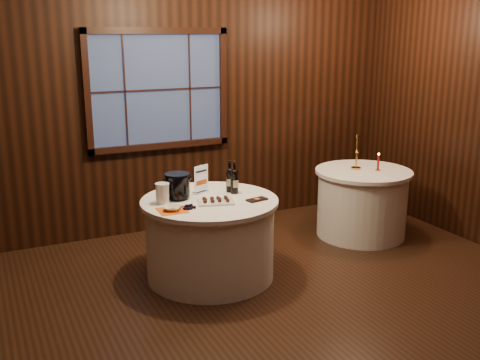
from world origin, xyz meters
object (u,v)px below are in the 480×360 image
sign_stand (201,183)px  port_bottle_left (230,178)px  glass_pitcher (163,193)px  brass_candlestick (356,157)px  chocolate_plate (216,201)px  port_bottle_right (234,180)px  grape_bunch (189,207)px  cracker_bowl (172,208)px  main_table (210,238)px  red_candle (378,164)px  side_table (362,203)px  ice_bucket (178,186)px  chocolate_box (257,200)px

sign_stand → port_bottle_left: size_ratio=0.91×
glass_pitcher → brass_candlestick: bearing=-12.4°
port_bottle_left → brass_candlestick: (1.67, 0.23, 0.01)m
chocolate_plate → brass_candlestick: (1.94, 0.51, 0.12)m
port_bottle_left → port_bottle_right: 0.07m
grape_bunch → chocolate_plate: bearing=13.5°
port_bottle_left → brass_candlestick: size_ratio=0.79×
grape_bunch → cracker_bowl: 0.15m
chocolate_plate → port_bottle_right: bearing=36.4°
main_table → port_bottle_left: port_bottle_left is taller
red_candle → port_bottle_right: bearing=-176.3°
sign_stand → red_candle: (2.11, -0.03, -0.01)m
port_bottle_left → port_bottle_right: size_ratio=0.99×
side_table → sign_stand: 2.05m
chocolate_plate → cracker_bowl: 0.43m
port_bottle_left → grape_bunch: (-0.55, -0.35, -0.11)m
cracker_bowl → brass_candlestick: (2.38, 0.55, 0.12)m
glass_pitcher → red_candle: (2.54, 0.13, -0.01)m
side_table → ice_bucket: (-2.26, -0.16, 0.51)m
chocolate_plate → red_candle: size_ratio=1.80×
main_table → port_bottle_right: size_ratio=4.07×
side_table → grape_bunch: grape_bunch is taller
port_bottle_left → glass_pitcher: size_ratio=1.67×
red_candle → sign_stand: bearing=179.2°
port_bottle_left → ice_bucket: bearing=-154.4°
sign_stand → grape_bunch: (-0.28, -0.43, -0.08)m
glass_pitcher → port_bottle_right: bearing=-18.8°
side_table → red_candle: red_candle is taller
main_table → brass_candlestick: bearing=11.0°
side_table → grape_bunch: 2.36m
sign_stand → glass_pitcher: sign_stand is taller
port_bottle_left → chocolate_plate: 0.40m
cracker_bowl → red_candle: red_candle is taller
main_table → cracker_bowl: (-0.42, -0.17, 0.41)m
grape_bunch → ice_bucket: bearing=86.9°
side_table → glass_pitcher: size_ratio=5.79×
port_bottle_left → red_candle: size_ratio=1.52×
grape_bunch → red_candle: (2.39, 0.40, 0.06)m
chocolate_box → cracker_bowl: bearing=166.3°
side_table → port_bottle_left: 1.81m
sign_stand → grape_bunch: size_ratio=1.55×
red_candle → side_table: bearing=138.6°
main_table → red_candle: size_ratio=6.22×
port_bottle_right → ice_bucket: 0.55m
chocolate_box → cracker_bowl: cracker_bowl is taller
side_table → grape_bunch: bearing=-167.7°
chocolate_plate → chocolate_box: 0.38m
main_table → ice_bucket: ice_bucket is taller
sign_stand → glass_pitcher: (-0.43, -0.16, -0.00)m
port_bottle_right → brass_candlestick: (1.66, 0.30, 0.01)m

